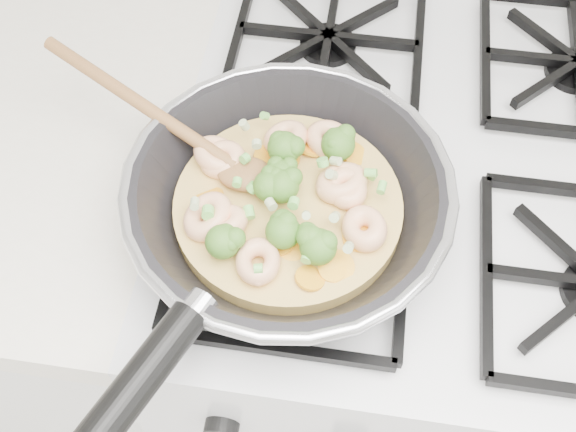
# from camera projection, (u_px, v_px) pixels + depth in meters

# --- Properties ---
(stove) EXTENTS (0.60, 0.60, 0.92)m
(stove) POSITION_uv_depth(u_px,v_px,m) (395.00, 321.00, 1.14)
(stove) COLOR white
(stove) RESTS_ON ground
(skillet) EXTENTS (0.43, 0.46, 0.10)m
(skillet) POSITION_uv_depth(u_px,v_px,m) (284.00, 202.00, 0.67)
(skillet) COLOR black
(skillet) RESTS_ON stove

